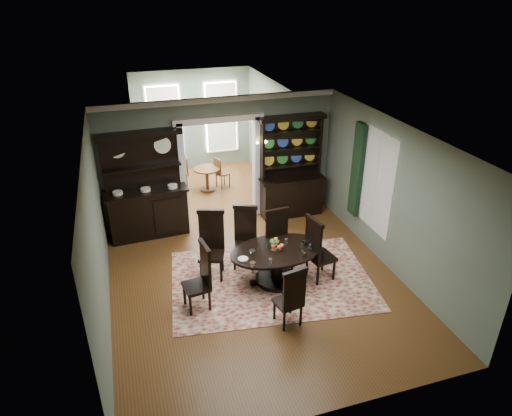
# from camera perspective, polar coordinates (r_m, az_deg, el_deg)

# --- Properties ---
(room) EXTENTS (5.51, 6.01, 3.01)m
(room) POSITION_cam_1_polar(r_m,az_deg,el_deg) (8.13, 0.21, -0.67)
(room) COLOR #593917
(room) RESTS_ON ground
(parlor) EXTENTS (3.51, 3.50, 3.01)m
(parlor) POSITION_cam_1_polar(r_m,az_deg,el_deg) (13.12, -7.11, 9.75)
(parlor) COLOR #593917
(parlor) RESTS_ON ground
(doorway_trim) EXTENTS (2.08, 0.25, 2.57)m
(doorway_trim) POSITION_cam_1_polar(r_m,az_deg,el_deg) (10.73, -4.57, 6.52)
(doorway_trim) COLOR silver
(doorway_trim) RESTS_ON floor
(right_window) EXTENTS (0.15, 1.47, 2.12)m
(right_window) POSITION_cam_1_polar(r_m,az_deg,el_deg) (9.89, 13.71, 3.89)
(right_window) COLOR white
(right_window) RESTS_ON wall_right
(wall_sconce) EXTENTS (0.27, 0.21, 0.21)m
(wall_sconce) POSITION_cam_1_polar(r_m,az_deg,el_deg) (10.73, 0.56, 8.16)
(wall_sconce) COLOR #B48030
(wall_sconce) RESTS_ON back_wall_right
(rug) EXTENTS (4.18, 3.12, 0.01)m
(rug) POSITION_cam_1_polar(r_m,az_deg,el_deg) (9.11, 1.92, -8.95)
(rug) COLOR maroon
(rug) RESTS_ON floor
(dining_table) EXTENTS (1.89, 1.78, 0.72)m
(dining_table) POSITION_cam_1_polar(r_m,az_deg,el_deg) (8.81, 2.60, -6.42)
(dining_table) COLOR black
(dining_table) RESTS_ON rug
(centerpiece) EXTENTS (1.46, 0.94, 0.24)m
(centerpiece) POSITION_cam_1_polar(r_m,az_deg,el_deg) (8.66, 2.41, -4.78)
(centerpiece) COLOR silver
(centerpiece) RESTS_ON dining_table
(chair_far_left) EXTENTS (0.63, 0.62, 1.38)m
(chair_far_left) POSITION_cam_1_polar(r_m,az_deg,el_deg) (8.96, -5.58, -4.21)
(chair_far_left) COLOR black
(chair_far_left) RESTS_ON rug
(chair_far_mid) EXTENTS (0.62, 0.61, 1.29)m
(chair_far_mid) POSITION_cam_1_polar(r_m,az_deg,el_deg) (9.26, -1.39, -3.30)
(chair_far_mid) COLOR black
(chair_far_mid) RESTS_ON rug
(chair_far_right) EXTENTS (0.52, 0.49, 1.32)m
(chair_far_right) POSITION_cam_1_polar(r_m,az_deg,el_deg) (9.09, 2.82, -3.87)
(chair_far_right) COLOR black
(chair_far_right) RESTS_ON rug
(chair_end_left) EXTENTS (0.51, 0.53, 1.28)m
(chair_end_left) POSITION_cam_1_polar(r_m,az_deg,el_deg) (8.14, -6.84, -8.32)
(chair_end_left) COLOR black
(chair_end_left) RESTS_ON rug
(chair_end_right) EXTENTS (0.56, 0.58, 1.37)m
(chair_end_right) POSITION_cam_1_polar(r_m,az_deg,el_deg) (8.81, 7.62, -5.00)
(chair_end_right) COLOR black
(chair_end_right) RESTS_ON rug
(chair_near) EXTENTS (0.51, 0.49, 1.19)m
(chair_near) POSITION_cam_1_polar(r_m,az_deg,el_deg) (7.71, 4.45, -10.92)
(chair_near) COLOR black
(chair_near) RESTS_ON rug
(sideboard) EXTENTS (1.87, 0.76, 2.42)m
(sideboard) POSITION_cam_1_polar(r_m,az_deg,el_deg) (10.56, -13.52, 0.91)
(sideboard) COLOR black
(sideboard) RESTS_ON floor
(welsh_dresser) EXTENTS (1.60, 0.61, 2.49)m
(welsh_dresser) POSITION_cam_1_polar(r_m,az_deg,el_deg) (11.22, 4.35, 3.53)
(welsh_dresser) COLOR black
(welsh_dresser) RESTS_ON floor
(parlor_table) EXTENTS (0.72, 0.72, 0.67)m
(parlor_table) POSITION_cam_1_polar(r_m,az_deg,el_deg) (12.68, -6.14, 3.99)
(parlor_table) COLOR #4E2B16
(parlor_table) RESTS_ON parlor_floor
(parlor_chair_left) EXTENTS (0.42, 0.41, 0.97)m
(parlor_chair_left) POSITION_cam_1_polar(r_m,az_deg,el_deg) (12.81, -9.07, 4.44)
(parlor_chair_left) COLOR #4E2B16
(parlor_chair_left) RESTS_ON parlor_floor
(parlor_chair_right) EXTENTS (0.42, 0.42, 0.90)m
(parlor_chair_right) POSITION_cam_1_polar(r_m,az_deg,el_deg) (12.80, -4.42, 4.52)
(parlor_chair_right) COLOR #4E2B16
(parlor_chair_right) RESTS_ON parlor_floor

